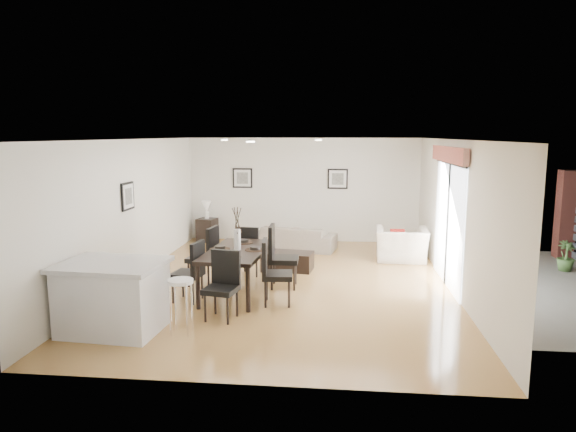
# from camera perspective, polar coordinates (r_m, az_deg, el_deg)

# --- Properties ---
(ground) EXTENTS (8.00, 8.00, 0.00)m
(ground) POSITION_cam_1_polar(r_m,az_deg,el_deg) (9.79, -0.08, -7.50)
(ground) COLOR #B28949
(ground) RESTS_ON ground
(wall_back) EXTENTS (6.00, 0.04, 2.70)m
(wall_back) POSITION_cam_1_polar(r_m,az_deg,el_deg) (13.44, 1.68, 2.91)
(wall_back) COLOR white
(wall_back) RESTS_ON ground
(wall_front) EXTENTS (6.00, 0.04, 2.70)m
(wall_front) POSITION_cam_1_polar(r_m,az_deg,el_deg) (5.60, -4.32, -5.85)
(wall_front) COLOR white
(wall_front) RESTS_ON ground
(wall_left) EXTENTS (0.04, 8.00, 2.70)m
(wall_left) POSITION_cam_1_polar(r_m,az_deg,el_deg) (10.24, -17.02, 0.58)
(wall_left) COLOR white
(wall_left) RESTS_ON ground
(wall_right) EXTENTS (0.04, 8.00, 2.70)m
(wall_right) POSITION_cam_1_polar(r_m,az_deg,el_deg) (9.66, 17.92, 0.05)
(wall_right) COLOR white
(wall_right) RESTS_ON ground
(ceiling) EXTENTS (6.00, 8.00, 0.02)m
(ceiling) POSITION_cam_1_polar(r_m,az_deg,el_deg) (9.38, -0.08, 8.52)
(ceiling) COLOR white
(ceiling) RESTS_ON wall_back
(sofa) EXTENTS (2.09, 1.14, 0.58)m
(sofa) POSITION_cam_1_polar(r_m,az_deg,el_deg) (12.54, 0.75, -2.44)
(sofa) COLOR gray
(sofa) RESTS_ON ground
(armchair) EXTENTS (1.18, 1.04, 0.73)m
(armchair) POSITION_cam_1_polar(r_m,az_deg,el_deg) (11.70, 12.47, -3.10)
(armchair) COLOR silver
(armchair) RESTS_ON ground
(courtyard_plant_b) EXTENTS (0.41, 0.41, 0.62)m
(courtyard_plant_b) POSITION_cam_1_polar(r_m,az_deg,el_deg) (12.04, 28.48, -3.93)
(courtyard_plant_b) COLOR #3C5B27
(courtyard_plant_b) RESTS_ON ground
(dining_table) EXTENTS (1.09, 1.98, 0.80)m
(dining_table) POSITION_cam_1_polar(r_m,az_deg,el_deg) (9.04, -5.63, -4.24)
(dining_table) COLOR black
(dining_table) RESTS_ON ground
(dining_chair_wnear) EXTENTS (0.53, 0.53, 1.03)m
(dining_chair_wnear) POSITION_cam_1_polar(r_m,az_deg,el_deg) (8.77, -10.63, -5.72)
(dining_chair_wnear) COLOR black
(dining_chair_wnear) RESTS_ON ground
(dining_chair_wfar) EXTENTS (0.56, 0.56, 1.11)m
(dining_chair_wfar) POSITION_cam_1_polar(r_m,az_deg,el_deg) (9.65, -8.99, -4.05)
(dining_chair_wfar) COLOR black
(dining_chair_wfar) RESTS_ON ground
(dining_chair_enear) EXTENTS (0.53, 0.53, 1.09)m
(dining_chair_enear) POSITION_cam_1_polar(r_m,az_deg,el_deg) (8.49, -1.80, -5.85)
(dining_chair_enear) COLOR black
(dining_chair_enear) RESTS_ON ground
(dining_chair_efar) EXTENTS (0.53, 0.53, 1.16)m
(dining_chair_efar) POSITION_cam_1_polar(r_m,az_deg,el_deg) (9.41, -1.06, -4.11)
(dining_chair_efar) COLOR black
(dining_chair_efar) RESTS_ON ground
(dining_chair_head) EXTENTS (0.54, 0.54, 1.04)m
(dining_chair_head) POSITION_cam_1_polar(r_m,az_deg,el_deg) (7.95, -7.21, -7.16)
(dining_chair_head) COLOR black
(dining_chair_head) RESTS_ON ground
(dining_chair_foot) EXTENTS (0.50, 0.50, 1.00)m
(dining_chair_foot) POSITION_cam_1_polar(r_m,az_deg,el_deg) (10.21, -4.35, -3.58)
(dining_chair_foot) COLOR black
(dining_chair_foot) RESTS_ON ground
(vase) EXTENTS (0.97, 1.49, 0.76)m
(vase) POSITION_cam_1_polar(r_m,az_deg,el_deg) (8.96, -5.67, -1.81)
(vase) COLOR white
(vase) RESTS_ON dining_table
(coffee_table) EXTENTS (1.00, 0.68, 0.37)m
(coffee_table) POSITION_cam_1_polar(r_m,az_deg,el_deg) (10.69, 0.19, -5.03)
(coffee_table) COLOR black
(coffee_table) RESTS_ON ground
(side_table) EXTENTS (0.54, 0.54, 0.61)m
(side_table) POSITION_cam_1_polar(r_m,az_deg,el_deg) (13.67, -8.96, -1.53)
(side_table) COLOR black
(side_table) RESTS_ON ground
(table_lamp) EXTENTS (0.24, 0.24, 0.46)m
(table_lamp) POSITION_cam_1_polar(r_m,az_deg,el_deg) (13.57, -9.03, 0.97)
(table_lamp) COLOR white
(table_lamp) RESTS_ON side_table
(cushion) EXTENTS (0.31, 0.11, 0.31)m
(cushion) POSITION_cam_1_polar(r_m,az_deg,el_deg) (11.54, 12.05, -2.20)
(cushion) COLOR #AE1D16
(cushion) RESTS_ON armchair
(kitchen_island) EXTENTS (1.51, 1.21, 1.01)m
(kitchen_island) POSITION_cam_1_polar(r_m,az_deg,el_deg) (7.80, -18.87, -8.44)
(kitchen_island) COLOR silver
(kitchen_island) RESTS_ON ground
(bar_stool) EXTENTS (0.36, 0.36, 0.79)m
(bar_stool) POSITION_cam_1_polar(r_m,az_deg,el_deg) (7.40, -11.85, -7.74)
(bar_stool) COLOR white
(bar_stool) RESTS_ON ground
(framed_print_back_left) EXTENTS (0.52, 0.04, 0.52)m
(framed_print_back_left) POSITION_cam_1_polar(r_m,az_deg,el_deg) (13.59, -5.08, 4.22)
(framed_print_back_left) COLOR black
(framed_print_back_left) RESTS_ON wall_back
(framed_print_back_right) EXTENTS (0.52, 0.04, 0.52)m
(framed_print_back_right) POSITION_cam_1_polar(r_m,az_deg,el_deg) (13.35, 5.55, 4.13)
(framed_print_back_right) COLOR black
(framed_print_back_right) RESTS_ON wall_back
(framed_print_left_wall) EXTENTS (0.04, 0.52, 0.52)m
(framed_print_left_wall) POSITION_cam_1_polar(r_m,az_deg,el_deg) (10.01, -17.38, 2.11)
(framed_print_left_wall) COLOR black
(framed_print_left_wall) RESTS_ON wall_left
(sliding_door) EXTENTS (0.12, 2.70, 2.57)m
(sliding_door) POSITION_cam_1_polar(r_m,az_deg,el_deg) (9.90, 17.40, 2.12)
(sliding_door) COLOR white
(sliding_door) RESTS_ON wall_right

